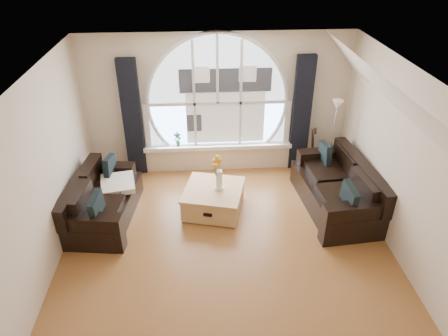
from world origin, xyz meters
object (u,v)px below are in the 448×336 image
(sofa_right, at_px, (336,188))
(vase_flowers, at_px, (219,169))
(guitar, at_px, (311,151))
(potted_plant, at_px, (178,139))
(coffee_chest, at_px, (214,198))
(sofa_left, at_px, (103,198))
(floor_lamp, at_px, (332,141))

(sofa_right, distance_m, vase_flowers, 2.06)
(guitar, xyz_separation_m, potted_plant, (-2.56, 0.34, 0.16))
(coffee_chest, bearing_deg, vase_flowers, 18.21)
(sofa_right, relative_size, guitar, 1.86)
(sofa_left, relative_size, floor_lamp, 1.10)
(sofa_left, height_order, coffee_chest, sofa_left)
(coffee_chest, bearing_deg, floor_lamp, 36.47)
(sofa_left, xyz_separation_m, coffee_chest, (1.83, 0.10, -0.16))
(vase_flowers, relative_size, floor_lamp, 0.44)
(sofa_left, xyz_separation_m, floor_lamp, (4.11, 1.03, 0.40))
(sofa_left, bearing_deg, vase_flowers, 10.44)
(sofa_right, bearing_deg, sofa_left, 175.04)
(coffee_chest, height_order, potted_plant, potted_plant)
(sofa_left, relative_size, sofa_right, 0.89)
(coffee_chest, distance_m, potted_plant, 1.60)
(sofa_right, xyz_separation_m, floor_lamp, (0.16, 0.99, 0.40))
(coffee_chest, height_order, guitar, guitar)
(sofa_right, relative_size, coffee_chest, 2.04)
(guitar, relative_size, potted_plant, 3.78)
(sofa_left, xyz_separation_m, guitar, (3.76, 1.15, 0.13))
(vase_flowers, height_order, guitar, vase_flowers)
(sofa_left, distance_m, sofa_right, 3.94)
(sofa_left, bearing_deg, coffee_chest, 10.40)
(sofa_left, bearing_deg, guitar, 24.32)
(coffee_chest, height_order, vase_flowers, vase_flowers)
(sofa_left, bearing_deg, floor_lamp, 21.33)
(sofa_left, height_order, floor_lamp, floor_lamp)
(sofa_right, height_order, coffee_chest, sofa_right)
(vase_flowers, relative_size, potted_plant, 2.50)
(vase_flowers, bearing_deg, floor_lamp, 22.94)
(sofa_left, height_order, vase_flowers, vase_flowers)
(potted_plant, bearing_deg, vase_flowers, -62.36)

